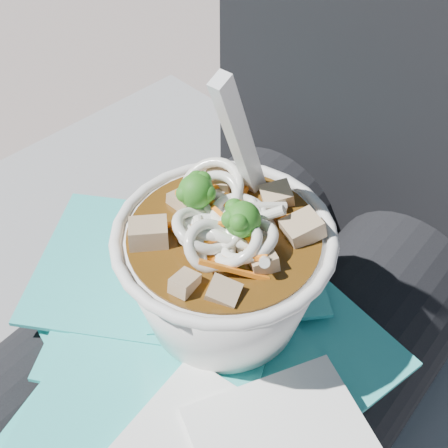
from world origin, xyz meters
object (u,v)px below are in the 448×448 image
Objects in this scene: lap at (208,380)px; udon_bowl at (224,263)px; plastic_bag at (170,351)px; person_body at (268,298)px; stone_ledge at (280,415)px.

lap is 2.30× the size of udon_bowl.
lap is 0.10m from plastic_bag.
person_body is (0.00, 0.09, 0.03)m from lap.
person_body reaches higher than udon_bowl.
lap is 0.49× the size of person_body.
lap is 0.10m from person_body.
lap reaches higher than stone_ledge.
udon_bowl is at bearing -86.72° from stone_ledge.
udon_bowl reaches higher than lap.
stone_ledge is 2.08× the size of lap.
plastic_bag is (-0.00, -0.19, 0.38)m from stone_ledge.
plastic_bag is (-0.00, -0.13, 0.06)m from person_body.
lap is at bearing 83.45° from plastic_bag.
plastic_bag is at bearing -102.89° from udon_bowl.
stone_ledge is at bearing 93.28° from udon_bowl.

